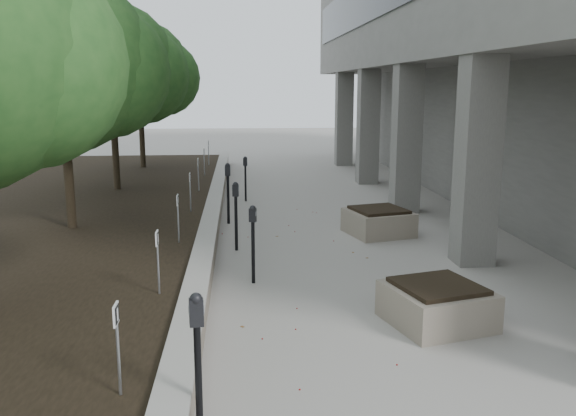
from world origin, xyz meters
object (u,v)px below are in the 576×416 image
parking_meter_4 (228,194)px  planter_front (437,304)px  crabapple_tree_3 (63,101)px  planter_back (378,221)px  crabapple_tree_4 (112,97)px  parking_meter_3 (236,216)px  parking_meter_2 (253,245)px  parking_meter_5 (245,179)px  crabapple_tree_5 (140,94)px  parking_meter_1 (198,371)px

parking_meter_4 → planter_front: parking_meter_4 is taller
crabapple_tree_3 → planter_back: size_ratio=4.07×
crabapple_tree_4 → planter_front: 12.26m
crabapple_tree_4 → parking_meter_3: bearing=-58.0°
crabapple_tree_4 → parking_meter_3: crabapple_tree_4 is taller
parking_meter_2 → parking_meter_5: (-0.05, 7.77, -0.02)m
planter_front → planter_back: size_ratio=0.99×
crabapple_tree_5 → parking_meter_5: crabapple_tree_5 is taller
crabapple_tree_4 → parking_meter_4: 5.18m
crabapple_tree_5 → parking_meter_3: crabapple_tree_5 is taller
parking_meter_2 → parking_meter_5: 7.77m
parking_meter_2 → crabapple_tree_5: bearing=125.6°
crabapple_tree_5 → parking_meter_3: bearing=-71.6°
crabapple_tree_3 → parking_meter_2: bearing=-36.9°
crabapple_tree_5 → planter_back: crabapple_tree_5 is taller
parking_meter_1 → parking_meter_5: bearing=79.9°
parking_meter_2 → planter_front: size_ratio=1.06×
parking_meter_1 → planter_front: parking_meter_1 is taller
crabapple_tree_3 → crabapple_tree_4: size_ratio=1.00×
parking_meter_2 → parking_meter_4: bearing=115.1°
crabapple_tree_5 → parking_meter_3: 11.55m
parking_meter_5 → planter_back: bearing=-42.8°
parking_meter_5 → planter_back: size_ratio=1.02×
planter_front → parking_meter_1: bearing=-139.4°
parking_meter_2 → planter_front: (2.63, -2.09, -0.39)m
parking_meter_1 → parking_meter_3: 7.09m
crabapple_tree_4 → parking_meter_1: bearing=-75.8°
crabapple_tree_4 → crabapple_tree_5: same height
parking_meter_3 → parking_meter_5: parking_meter_3 is taller
parking_meter_1 → planter_back: bearing=58.6°
crabapple_tree_3 → parking_meter_2: (3.88, -2.92, -2.42)m
crabapple_tree_5 → parking_meter_5: bearing=-53.4°
parking_meter_1 → crabapple_tree_3: bearing=105.1°
parking_meter_5 → crabapple_tree_3: bearing=-115.9°
crabapple_tree_4 → planter_back: size_ratio=4.07×
crabapple_tree_4 → parking_meter_3: 7.15m
parking_meter_4 → planter_front: size_ratio=1.17×
crabapple_tree_4 → planter_back: 8.73m
crabapple_tree_5 → parking_meter_5: size_ratio=3.99×
crabapple_tree_3 → parking_meter_5: 6.64m
parking_meter_4 → crabapple_tree_3: bearing=-148.8°
crabapple_tree_5 → parking_meter_4: (3.36, -8.16, -2.35)m
parking_meter_1 → crabapple_tree_5: bearing=92.8°
parking_meter_2 → parking_meter_1: bearing=-78.5°
crabapple_tree_3 → parking_meter_5: size_ratio=3.99×
parking_meter_4 → planter_front: 7.54m
crabapple_tree_4 → parking_meter_1: 13.41m
crabapple_tree_4 → parking_meter_5: (3.83, -0.15, -2.44)m
parking_meter_4 → crabapple_tree_4: bearing=139.3°
crabapple_tree_3 → crabapple_tree_4: bearing=90.0°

